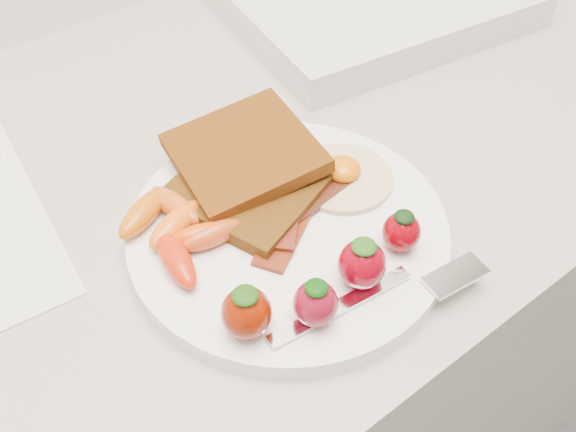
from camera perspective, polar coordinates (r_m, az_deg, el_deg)
counter at (r=0.98m, az=-6.24°, el=-15.45°), size 2.00×0.60×0.90m
plate at (r=0.54m, az=-0.00°, el=-1.36°), size 0.27×0.27×0.02m
toast_lower at (r=0.56m, az=-3.47°, el=2.62°), size 0.15×0.15×0.01m
toast_upper at (r=0.57m, az=-3.93°, el=5.64°), size 0.13×0.13×0.03m
fried_egg at (r=0.57m, az=4.93°, el=3.61°), size 0.11×0.11×0.02m
bacon_strips at (r=0.54m, az=0.37°, el=0.54°), size 0.12×0.11×0.01m
baby_carrots at (r=0.53m, az=-9.81°, el=-1.07°), size 0.09×0.12×0.02m
strawberries at (r=0.47m, az=3.45°, el=-5.68°), size 0.18×0.06×0.05m
fork at (r=0.50m, az=9.40°, el=-6.65°), size 0.18×0.06×0.00m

